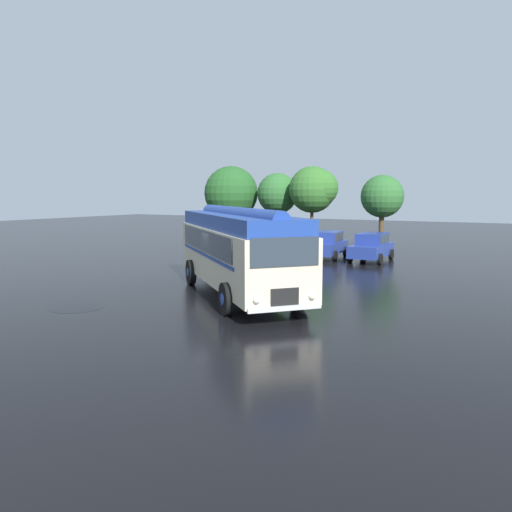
# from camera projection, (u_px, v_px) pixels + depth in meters

# --- Properties ---
(ground_plane) EXTENTS (120.00, 120.00, 0.00)m
(ground_plane) POSITION_uv_depth(u_px,v_px,m) (234.00, 295.00, 19.77)
(ground_plane) COLOR black
(vintage_bus) EXTENTS (9.11, 8.59, 3.49)m
(vintage_bus) POSITION_uv_depth(u_px,v_px,m) (237.00, 248.00, 19.58)
(vintage_bus) COLOR beige
(vintage_bus) RESTS_ON ground
(car_near_left) EXTENTS (2.03, 4.24, 1.66)m
(car_near_left) POSITION_uv_depth(u_px,v_px,m) (284.00, 243.00, 32.55)
(car_near_left) COLOR #4C5156
(car_near_left) RESTS_ON ground
(car_mid_left) EXTENTS (2.25, 4.34, 1.66)m
(car_mid_left) POSITION_uv_depth(u_px,v_px,m) (327.00, 244.00, 31.30)
(car_mid_left) COLOR navy
(car_mid_left) RESTS_ON ground
(car_mid_right) EXTENTS (1.98, 4.21, 1.66)m
(car_mid_right) POSITION_uv_depth(u_px,v_px,m) (372.00, 247.00, 29.82)
(car_mid_right) COLOR navy
(car_mid_right) RESTS_ON ground
(box_van) EXTENTS (2.46, 5.82, 2.50)m
(box_van) POSITION_uv_depth(u_px,v_px,m) (253.00, 233.00, 33.79)
(box_van) COLOR navy
(box_van) RESTS_ON ground
(tree_far_left) EXTENTS (4.47, 4.47, 6.31)m
(tree_far_left) POSITION_uv_depth(u_px,v_px,m) (232.00, 193.00, 41.48)
(tree_far_left) COLOR #4C3823
(tree_far_left) RESTS_ON ground
(tree_left_of_centre) EXTENTS (3.25, 3.25, 5.67)m
(tree_left_of_centre) POSITION_uv_depth(u_px,v_px,m) (277.00, 194.00, 39.83)
(tree_left_of_centre) COLOR #4C3823
(tree_left_of_centre) RESTS_ON ground
(tree_centre) EXTENTS (3.72, 3.51, 6.08)m
(tree_centre) POSITION_uv_depth(u_px,v_px,m) (315.00, 189.00, 37.49)
(tree_centre) COLOR #4C3823
(tree_centre) RESTS_ON ground
(tree_right_of_centre) EXTENTS (3.02, 3.02, 5.35)m
(tree_right_of_centre) POSITION_uv_depth(u_px,v_px,m) (382.00, 197.00, 35.24)
(tree_right_of_centre) COLOR #4C3823
(tree_right_of_centre) RESTS_ON ground
(puddle_patch) EXTENTS (1.97, 1.97, 0.01)m
(puddle_patch) POSITION_uv_depth(u_px,v_px,m) (77.00, 307.00, 17.72)
(puddle_patch) COLOR black
(puddle_patch) RESTS_ON ground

